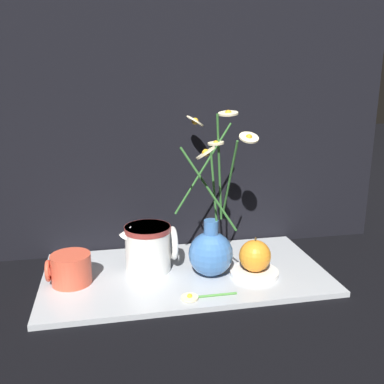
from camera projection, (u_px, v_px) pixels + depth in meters
name	position (u px, v px, depth m)	size (l,w,h in m)	color
ground_plane	(185.00, 276.00, 1.00)	(6.00, 6.00, 0.00)	black
shelf	(185.00, 274.00, 1.00)	(0.65, 0.33, 0.01)	#B2B7BC
backdrop_wall	(171.00, 35.00, 1.03)	(1.15, 0.02, 1.10)	black
vase_with_flowers	(211.00, 246.00, 0.97)	(0.18, 0.29, 0.37)	#3F72B7
yellow_mug	(70.00, 269.00, 0.93)	(0.10, 0.09, 0.07)	#DB5138
ceramic_pitcher	(149.00, 246.00, 0.99)	(0.13, 0.11, 0.12)	white
saucer_plate	(254.00, 272.00, 0.98)	(0.11, 0.11, 0.01)	white
orange_fruit	(255.00, 256.00, 0.97)	(0.07, 0.07, 0.08)	orange
loose_daisy	(196.00, 297.00, 0.88)	(0.12, 0.04, 0.01)	#4C8E3D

